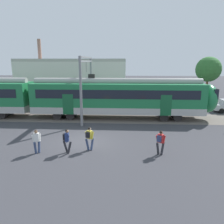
# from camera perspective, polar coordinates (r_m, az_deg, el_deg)

# --- Properties ---
(ground_plane) EXTENTS (160.00, 160.00, 0.00)m
(ground_plane) POSITION_cam_1_polar(r_m,az_deg,el_deg) (17.11, -7.26, -7.66)
(ground_plane) COLOR #38383D
(track_bed) EXTENTS (80.00, 4.40, 0.01)m
(track_bed) POSITION_cam_1_polar(r_m,az_deg,el_deg) (26.63, -23.12, -1.07)
(track_bed) COLOR #605951
(track_bed) RESTS_ON ground
(commuter_train) EXTENTS (38.05, 3.07, 4.73)m
(commuter_train) POSITION_cam_1_polar(r_m,az_deg,el_deg) (25.18, -18.50, 3.77)
(commuter_train) COLOR #B7B7B2
(commuter_train) RESTS_ON ground
(pedestrian_white) EXTENTS (0.54, 0.67, 1.67)m
(pedestrian_white) POSITION_cam_1_polar(r_m,az_deg,el_deg) (15.45, -19.09, -6.71)
(pedestrian_white) COLOR navy
(pedestrian_white) RESTS_ON ground
(pedestrian_navy) EXTENTS (0.67, 0.54, 1.67)m
(pedestrian_navy) POSITION_cam_1_polar(r_m,az_deg,el_deg) (14.92, -11.74, -6.95)
(pedestrian_navy) COLOR #28282D
(pedestrian_navy) RESTS_ON ground
(pedestrian_yellow) EXTENTS (0.66, 0.55, 1.67)m
(pedestrian_yellow) POSITION_cam_1_polar(r_m,az_deg,el_deg) (15.15, -5.95, -6.43)
(pedestrian_yellow) COLOR navy
(pedestrian_yellow) RESTS_ON ground
(pedestrian_red) EXTENTS (0.67, 0.52, 1.67)m
(pedestrian_red) POSITION_cam_1_polar(r_m,az_deg,el_deg) (14.69, 12.52, -7.31)
(pedestrian_red) COLOR #28282D
(pedestrian_red) RESTS_ON ground
(catenary_gantry) EXTENTS (0.24, 6.64, 6.53)m
(catenary_gantry) POSITION_cam_1_polar(r_m,az_deg,el_deg) (23.51, -6.68, 8.80)
(catenary_gantry) COLOR gray
(catenary_gantry) RESTS_ON ground
(background_building) EXTENTS (15.69, 5.00, 9.20)m
(background_building) POSITION_cam_1_polar(r_m,az_deg,el_deg) (33.36, -10.26, 8.01)
(background_building) COLOR beige
(background_building) RESTS_ON ground
(street_tree_right) EXTENTS (3.72, 3.72, 6.75)m
(street_tree_right) POSITION_cam_1_polar(r_m,az_deg,el_deg) (36.25, 23.88, 10.14)
(street_tree_right) COLOR brown
(street_tree_right) RESTS_ON ground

